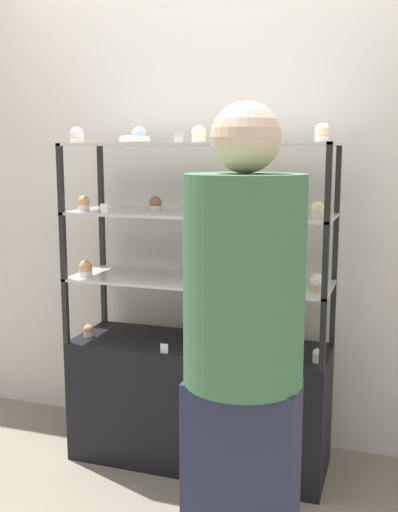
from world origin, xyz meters
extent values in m
plane|color=gray|center=(0.00, 0.00, 0.00)|extent=(20.00, 20.00, 0.00)
cube|color=silver|center=(0.00, 0.35, 1.30)|extent=(8.00, 0.05, 2.60)
cube|color=black|center=(0.00, 0.00, 0.30)|extent=(1.22, 0.41, 0.59)
cube|color=black|center=(-0.60, 0.19, 0.75)|extent=(0.02, 0.02, 0.31)
cube|color=black|center=(0.60, 0.19, 0.75)|extent=(0.02, 0.02, 0.31)
cube|color=black|center=(-0.60, -0.19, 0.75)|extent=(0.02, 0.02, 0.31)
cube|color=black|center=(0.60, -0.19, 0.75)|extent=(0.02, 0.02, 0.31)
cube|color=silver|center=(0.00, 0.00, 0.89)|extent=(1.22, 0.41, 0.01)
cube|color=black|center=(-0.60, 0.19, 1.06)|extent=(0.02, 0.02, 0.31)
cube|color=black|center=(0.60, 0.19, 1.06)|extent=(0.02, 0.02, 0.31)
cube|color=black|center=(-0.60, -0.19, 1.06)|extent=(0.02, 0.02, 0.31)
cube|color=black|center=(0.60, -0.19, 1.06)|extent=(0.02, 0.02, 0.31)
cube|color=silver|center=(0.00, 0.00, 1.20)|extent=(1.22, 0.41, 0.01)
cube|color=black|center=(-0.60, 0.19, 1.37)|extent=(0.02, 0.02, 0.31)
cube|color=black|center=(0.60, 0.19, 1.37)|extent=(0.02, 0.02, 0.31)
cube|color=black|center=(-0.60, -0.19, 1.37)|extent=(0.02, 0.02, 0.31)
cube|color=black|center=(0.60, -0.19, 1.37)|extent=(0.02, 0.02, 0.31)
cube|color=silver|center=(0.00, 0.00, 1.51)|extent=(1.22, 0.41, 0.01)
cylinder|color=#C66660|center=(0.13, 0.05, 0.64)|extent=(0.16, 0.16, 0.09)
cylinder|color=silver|center=(0.13, 0.05, 0.69)|extent=(0.16, 0.16, 0.02)
cube|color=beige|center=(0.19, 0.00, 1.24)|extent=(0.25, 0.18, 0.06)
cube|color=silver|center=(0.19, 0.00, 1.28)|extent=(0.26, 0.18, 0.01)
cylinder|color=beige|center=(-0.55, -0.07, 0.60)|extent=(0.04, 0.04, 0.03)
sphere|color=#E5996B|center=(-0.55, -0.07, 0.63)|extent=(0.05, 0.05, 0.05)
cylinder|color=#CCB28C|center=(-0.01, -0.09, 0.60)|extent=(0.04, 0.04, 0.03)
sphere|color=white|center=(-0.01, -0.09, 0.63)|extent=(0.05, 0.05, 0.05)
cylinder|color=white|center=(0.57, -0.09, 0.60)|extent=(0.04, 0.04, 0.03)
sphere|color=white|center=(0.57, -0.09, 0.63)|extent=(0.05, 0.05, 0.05)
cube|color=white|center=(-0.10, -0.18, 0.61)|extent=(0.04, 0.00, 0.04)
cylinder|color=white|center=(-0.53, -0.11, 0.91)|extent=(0.06, 0.06, 0.03)
sphere|color=#E5996B|center=(-0.53, -0.11, 0.95)|extent=(0.06, 0.06, 0.06)
cylinder|color=beige|center=(0.01, -0.11, 0.91)|extent=(0.06, 0.06, 0.03)
sphere|color=silver|center=(0.01, -0.11, 0.95)|extent=(0.06, 0.06, 0.06)
cylinder|color=#CCB28C|center=(0.55, -0.08, 0.91)|extent=(0.06, 0.06, 0.03)
sphere|color=white|center=(0.55, -0.08, 0.95)|extent=(0.06, 0.06, 0.06)
cube|color=white|center=(0.11, -0.18, 0.92)|extent=(0.04, 0.00, 0.04)
cylinder|color=beige|center=(-0.54, -0.10, 1.22)|extent=(0.05, 0.05, 0.03)
sphere|color=#E5996B|center=(-0.54, -0.10, 1.25)|extent=(0.06, 0.06, 0.06)
cylinder|color=beige|center=(-0.20, -0.04, 1.22)|extent=(0.05, 0.05, 0.03)
sphere|color=#8C5B42|center=(-0.20, -0.04, 1.25)|extent=(0.06, 0.06, 0.06)
cylinder|color=beige|center=(0.55, -0.10, 1.22)|extent=(0.05, 0.05, 0.03)
sphere|color=#F4EAB2|center=(0.55, -0.10, 1.25)|extent=(0.06, 0.06, 0.06)
cube|color=white|center=(-0.38, -0.18, 1.23)|extent=(0.04, 0.00, 0.04)
cylinder|color=beige|center=(-0.56, -0.10, 1.53)|extent=(0.06, 0.06, 0.03)
sphere|color=silver|center=(-0.56, -0.10, 1.56)|extent=(0.06, 0.06, 0.06)
cylinder|color=#CCB28C|center=(-0.27, -0.04, 1.53)|extent=(0.06, 0.06, 0.03)
sphere|color=silver|center=(-0.27, -0.04, 1.56)|extent=(0.06, 0.06, 0.06)
cylinder|color=white|center=(0.01, -0.04, 1.53)|extent=(0.06, 0.06, 0.03)
sphere|color=#F4EAB2|center=(0.01, -0.04, 1.56)|extent=(0.06, 0.06, 0.06)
cylinder|color=beige|center=(0.28, -0.09, 1.53)|extent=(0.06, 0.06, 0.03)
sphere|color=white|center=(0.28, -0.09, 1.56)|extent=(0.06, 0.06, 0.06)
cylinder|color=white|center=(0.55, -0.09, 1.53)|extent=(0.06, 0.06, 0.03)
sphere|color=#F4EAB2|center=(0.55, -0.09, 1.56)|extent=(0.06, 0.06, 0.06)
cube|color=white|center=(-0.03, -0.18, 1.54)|extent=(0.04, 0.00, 0.04)
torus|color=#EFE5CC|center=(-0.30, -0.02, 1.54)|extent=(0.14, 0.14, 0.03)
cube|color=#282D47|center=(0.41, -0.80, 0.38)|extent=(0.36, 0.20, 0.76)
cylinder|color=#3F724C|center=(0.41, -0.80, 1.09)|extent=(0.38, 0.38, 0.66)
sphere|color=beige|center=(0.41, -0.80, 1.52)|extent=(0.21, 0.21, 0.21)
camera|label=1|loc=(0.86, -2.57, 1.48)|focal=42.00mm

